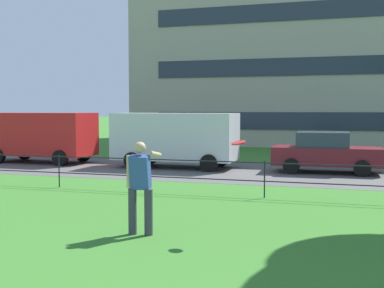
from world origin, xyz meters
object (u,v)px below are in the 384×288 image
object	(u,v)px
car_maroon_center	(326,152)
apartment_building_background	(339,24)
panel_van_left	(39,134)
panel_van_far_right	(176,137)
frisbee	(239,143)
person_thrower	(140,185)

from	to	relation	value
car_maroon_center	apartment_building_background	xyz separation A→B (m)	(0.19, 18.75, 7.80)
panel_van_left	car_maroon_center	world-z (taller)	panel_van_left
panel_van_far_right	apartment_building_background	xyz separation A→B (m)	(6.14, 18.84, 7.31)
frisbee	panel_van_left	world-z (taller)	panel_van_left
frisbee	panel_van_far_right	bearing A→B (deg)	114.78
frisbee	panel_van_left	size ratio (longest dim) A/B	0.08
panel_van_far_right	car_maroon_center	xyz separation A→B (m)	(5.95, 0.09, -0.49)
apartment_building_background	frisbee	bearing A→B (deg)	-92.82
person_thrower	car_maroon_center	size ratio (longest dim) A/B	0.44
car_maroon_center	person_thrower	bearing A→B (deg)	-106.05
person_thrower	panel_van_left	distance (m)	14.26
frisbee	panel_van_left	bearing A→B (deg)	137.42
panel_van_far_right	apartment_building_background	size ratio (longest dim) A/B	0.18
car_maroon_center	apartment_building_background	world-z (taller)	apartment_building_background
car_maroon_center	panel_van_far_right	bearing A→B (deg)	-179.14
frisbee	panel_van_far_right	xyz separation A→B (m)	(-4.71, 10.19, -0.50)
panel_van_left	panel_van_far_right	world-z (taller)	same
person_thrower	panel_van_far_right	world-z (taller)	panel_van_far_right
person_thrower	panel_van_far_right	bearing A→B (deg)	105.32
person_thrower	frisbee	world-z (taller)	frisbee
panel_van_far_right	apartment_building_background	bearing A→B (deg)	71.95
person_thrower	car_maroon_center	distance (m)	11.08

